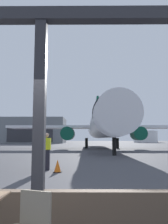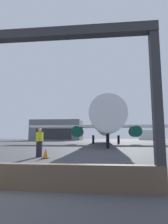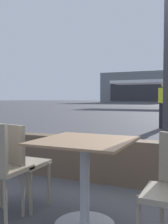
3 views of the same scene
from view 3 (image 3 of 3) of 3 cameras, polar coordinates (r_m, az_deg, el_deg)
dining_table at (r=2.34m, az=0.14°, el=-13.67°), size 0.78×0.78×0.76m
cafe_chair_window_left at (r=2.77m, az=-13.77°, el=-9.50°), size 0.46×0.46×0.86m
ground_crew_worker at (r=10.29m, az=16.71°, el=1.62°), size 0.40×0.57×1.74m
distant_hangar at (r=79.00m, az=12.15°, el=5.03°), size 20.47×13.09×8.34m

